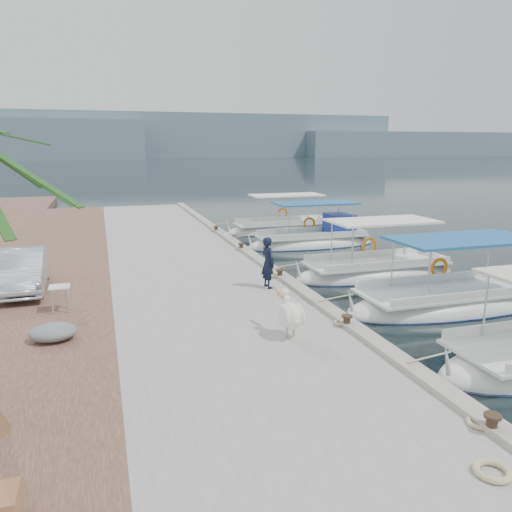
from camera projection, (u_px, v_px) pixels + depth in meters
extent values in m
plane|color=black|center=(305.00, 304.00, 16.18)|extent=(400.00, 400.00, 0.00)
cube|color=gray|center=(188.00, 268.00, 19.92)|extent=(6.00, 40.00, 0.50)
cube|color=gray|center=(254.00, 256.00, 20.66)|extent=(0.44, 40.00, 0.12)
cube|color=brown|center=(54.00, 278.00, 18.47)|extent=(4.00, 40.00, 0.50)
cube|color=slate|center=(206.00, 136.00, 221.60)|extent=(160.00, 40.00, 18.00)
cube|color=slate|center=(412.00, 144.00, 241.98)|extent=(120.00, 40.00, 11.00)
ellipsoid|color=white|center=(453.00, 306.00, 15.87)|extent=(7.52, 2.51, 1.30)
ellipsoid|color=#16309A|center=(453.00, 306.00, 15.87)|extent=(7.56, 2.56, 0.22)
cube|color=white|center=(454.00, 291.00, 15.76)|extent=(6.17, 2.16, 0.08)
cube|color=#1E5D99|center=(464.00, 239.00, 15.46)|extent=(4.51, 2.31, 0.08)
cylinder|color=silver|center=(429.00, 278.00, 14.22)|extent=(0.05, 0.05, 1.60)
torus|color=orange|center=(439.00, 267.00, 16.86)|extent=(0.68, 0.12, 0.68)
ellipsoid|color=white|center=(376.00, 275.00, 19.60)|extent=(6.80, 2.31, 1.30)
ellipsoid|color=#16309A|center=(375.00, 276.00, 19.61)|extent=(6.84, 2.35, 0.22)
cube|color=white|center=(376.00, 263.00, 19.50)|extent=(5.58, 1.99, 0.08)
cube|color=white|center=(382.00, 221.00, 19.19)|extent=(4.08, 2.12, 0.08)
cylinder|color=silver|center=(352.00, 249.00, 18.07)|extent=(0.05, 0.05, 1.60)
torus|color=orange|center=(369.00, 246.00, 20.51)|extent=(0.68, 0.12, 0.68)
ellipsoid|color=white|center=(311.00, 245.00, 25.54)|extent=(6.83, 2.14, 1.30)
ellipsoid|color=#16309A|center=(311.00, 245.00, 25.55)|extent=(6.87, 2.18, 0.22)
cube|color=white|center=(311.00, 235.00, 25.43)|extent=(5.60, 1.84, 0.08)
cube|color=#1E5D9A|center=(315.00, 203.00, 25.13)|extent=(4.10, 1.97, 0.08)
cylinder|color=silver|center=(289.00, 224.00, 24.07)|extent=(0.05, 0.05, 1.60)
torus|color=orange|center=(309.00, 223.00, 26.37)|extent=(0.68, 0.12, 0.68)
cube|color=#16309A|center=(339.00, 223.00, 25.76)|extent=(1.20, 1.50, 1.00)
ellipsoid|color=white|center=(283.00, 231.00, 29.57)|extent=(6.98, 2.10, 1.30)
ellipsoid|color=#16309A|center=(283.00, 232.00, 29.58)|extent=(7.01, 2.14, 0.22)
cube|color=white|center=(283.00, 223.00, 29.47)|extent=(5.72, 1.81, 0.08)
cube|color=white|center=(287.00, 195.00, 29.16)|extent=(4.19, 1.93, 0.08)
cylinder|color=silver|center=(262.00, 212.00, 28.10)|extent=(0.05, 0.05, 1.60)
torus|color=orange|center=(282.00, 213.00, 30.38)|extent=(0.68, 0.12, 0.68)
cylinder|color=black|center=(492.00, 424.00, 8.01)|extent=(0.18, 0.18, 0.30)
cylinder|color=black|center=(493.00, 416.00, 7.98)|extent=(0.28, 0.28, 0.05)
cylinder|color=black|center=(347.00, 322.00, 12.68)|extent=(0.18, 0.18, 0.30)
cylinder|color=black|center=(347.00, 316.00, 12.64)|extent=(0.28, 0.28, 0.05)
cylinder|color=black|center=(280.00, 274.00, 17.34)|extent=(0.18, 0.18, 0.30)
cylinder|color=black|center=(280.00, 270.00, 17.31)|extent=(0.28, 0.28, 0.05)
cylinder|color=black|center=(241.00, 247.00, 22.00)|extent=(0.18, 0.18, 0.30)
cylinder|color=black|center=(241.00, 244.00, 21.97)|extent=(0.28, 0.28, 0.05)
cylinder|color=black|center=(216.00, 229.00, 26.66)|extent=(0.18, 0.18, 0.30)
cylinder|color=black|center=(216.00, 227.00, 26.63)|extent=(0.28, 0.28, 0.05)
cylinder|color=tan|center=(287.00, 331.00, 11.99)|extent=(0.05, 0.05, 0.34)
cylinder|color=tan|center=(294.00, 330.00, 12.04)|extent=(0.05, 0.05, 0.34)
ellipsoid|color=white|center=(290.00, 316.00, 11.93)|extent=(0.51, 0.82, 0.64)
cylinder|color=white|center=(286.00, 301.00, 12.15)|extent=(0.14, 0.30, 0.34)
sphere|color=white|center=(285.00, 292.00, 12.20)|extent=(0.21, 0.21, 0.21)
cone|color=#EAA566|center=(280.00, 293.00, 12.51)|extent=(0.12, 0.62, 0.25)
imported|color=black|center=(268.00, 263.00, 16.10)|extent=(0.49, 0.67, 1.67)
imported|color=#B0BDC9|center=(22.00, 270.00, 15.86)|extent=(1.49, 3.98, 1.30)
ellipsoid|color=slate|center=(53.00, 332.00, 11.84)|extent=(1.10, 0.90, 0.40)
cylinder|color=silver|center=(52.00, 302.00, 13.63)|extent=(0.06, 0.06, 0.70)
cylinder|color=silver|center=(68.00, 301.00, 13.74)|extent=(0.06, 0.06, 0.70)
cylinder|color=silver|center=(53.00, 298.00, 14.00)|extent=(0.06, 0.06, 0.70)
cylinder|color=silver|center=(68.00, 297.00, 14.12)|extent=(0.06, 0.06, 0.70)
cube|color=white|center=(59.00, 287.00, 13.79)|extent=(0.55, 0.55, 0.03)
torus|color=#C6B284|center=(493.00, 471.00, 7.02)|extent=(0.54, 0.54, 0.10)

